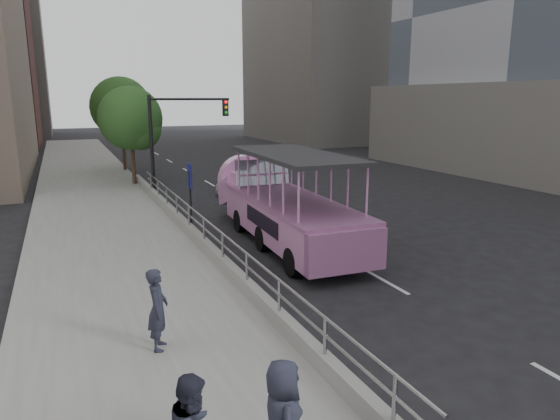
{
  "coord_description": "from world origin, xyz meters",
  "views": [
    {
      "loc": [
        -7.06,
        -13.01,
        5.06
      ],
      "look_at": [
        -0.79,
        1.28,
        1.54
      ],
      "focal_mm": 32.0,
      "sensor_mm": 36.0,
      "label": 1
    }
  ],
  "objects_px": {
    "pedestrian_near": "(158,309)",
    "car": "(234,179)",
    "duck_boat": "(280,206)",
    "parking_sign": "(190,192)",
    "street_tree_near": "(133,121)",
    "street_tree_far": "(123,110)",
    "traffic_signal": "(175,129)"
  },
  "relations": [
    {
      "from": "pedestrian_near",
      "to": "street_tree_near",
      "type": "bearing_deg",
      "value": 11.22
    },
    {
      "from": "street_tree_far",
      "to": "car",
      "type": "bearing_deg",
      "value": -62.97
    },
    {
      "from": "duck_boat",
      "to": "car",
      "type": "relative_size",
      "value": 2.52
    },
    {
      "from": "pedestrian_near",
      "to": "street_tree_near",
      "type": "relative_size",
      "value": 0.28
    },
    {
      "from": "car",
      "to": "parking_sign",
      "type": "relative_size",
      "value": 1.43
    },
    {
      "from": "duck_boat",
      "to": "pedestrian_near",
      "type": "distance_m",
      "value": 9.05
    },
    {
      "from": "pedestrian_near",
      "to": "street_tree_far",
      "type": "distance_m",
      "value": 26.18
    },
    {
      "from": "duck_boat",
      "to": "car",
      "type": "bearing_deg",
      "value": 81.39
    },
    {
      "from": "pedestrian_near",
      "to": "street_tree_near",
      "type": "height_order",
      "value": "street_tree_near"
    },
    {
      "from": "duck_boat",
      "to": "street_tree_near",
      "type": "xyz_separation_m",
      "value": [
        -3.32,
        12.79,
        2.6
      ]
    },
    {
      "from": "parking_sign",
      "to": "street_tree_near",
      "type": "relative_size",
      "value": 0.48
    },
    {
      "from": "street_tree_near",
      "to": "street_tree_far",
      "type": "bearing_deg",
      "value": 88.09
    },
    {
      "from": "car",
      "to": "street_tree_near",
      "type": "relative_size",
      "value": 0.69
    },
    {
      "from": "duck_boat",
      "to": "pedestrian_near",
      "type": "relative_size",
      "value": 6.17
    },
    {
      "from": "street_tree_near",
      "to": "duck_boat",
      "type": "bearing_deg",
      "value": -75.44
    },
    {
      "from": "car",
      "to": "street_tree_near",
      "type": "bearing_deg",
      "value": 172.07
    },
    {
      "from": "duck_boat",
      "to": "street_tree_near",
      "type": "relative_size",
      "value": 1.75
    },
    {
      "from": "parking_sign",
      "to": "traffic_signal",
      "type": "relative_size",
      "value": 0.53
    },
    {
      "from": "duck_boat",
      "to": "street_tree_near",
      "type": "distance_m",
      "value": 13.47
    },
    {
      "from": "pedestrian_near",
      "to": "parking_sign",
      "type": "distance_m",
      "value": 8.9
    },
    {
      "from": "parking_sign",
      "to": "street_tree_near",
      "type": "distance_m",
      "value": 11.6
    },
    {
      "from": "traffic_signal",
      "to": "street_tree_near",
      "type": "distance_m",
      "value": 3.8
    },
    {
      "from": "parking_sign",
      "to": "street_tree_near",
      "type": "height_order",
      "value": "street_tree_near"
    },
    {
      "from": "duck_boat",
      "to": "street_tree_far",
      "type": "distance_m",
      "value": 19.3
    },
    {
      "from": "duck_boat",
      "to": "street_tree_far",
      "type": "xyz_separation_m",
      "value": [
        -3.12,
        18.79,
        3.08
      ]
    },
    {
      "from": "street_tree_near",
      "to": "pedestrian_near",
      "type": "bearing_deg",
      "value": -96.7
    },
    {
      "from": "pedestrian_near",
      "to": "duck_boat",
      "type": "bearing_deg",
      "value": -20.74
    },
    {
      "from": "street_tree_near",
      "to": "parking_sign",
      "type": "bearing_deg",
      "value": -88.1
    },
    {
      "from": "pedestrian_near",
      "to": "car",
      "type": "bearing_deg",
      "value": -5.04
    },
    {
      "from": "car",
      "to": "parking_sign",
      "type": "height_order",
      "value": "parking_sign"
    },
    {
      "from": "traffic_signal",
      "to": "street_tree_near",
      "type": "bearing_deg",
      "value": 114.98
    },
    {
      "from": "traffic_signal",
      "to": "street_tree_far",
      "type": "bearing_deg",
      "value": 98.43
    }
  ]
}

